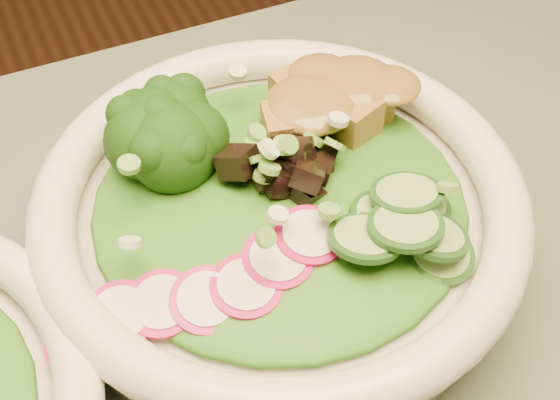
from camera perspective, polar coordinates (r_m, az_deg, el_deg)
name	(u,v)px	position (r m, az deg, el deg)	size (l,w,h in m)	color
salad_bowl	(280,224)	(0.41, 0.00, -1.78)	(0.25, 0.25, 0.07)	silver
lettuce_bed	(280,199)	(0.40, 0.00, 0.10)	(0.19, 0.19, 0.02)	#2E6515
broccoli_florets	(177,144)	(0.41, -7.55, 4.11)	(0.08, 0.07, 0.04)	black
radish_slices	(223,286)	(0.36, -4.21, -6.29)	(0.10, 0.04, 0.02)	#AD0D54
cucumber_slices	(394,229)	(0.37, 8.33, -2.10)	(0.07, 0.07, 0.03)	#93C36C
mushroom_heap	(290,167)	(0.39, 0.76, 2.45)	(0.07, 0.07, 0.04)	black
tofu_cubes	(333,114)	(0.43, 3.87, 6.29)	(0.08, 0.06, 0.03)	olive
peanut_sauce	(334,97)	(0.42, 3.96, 7.54)	(0.07, 0.05, 0.02)	brown
scallion_garnish	(280,168)	(0.38, 0.00, 2.35)	(0.18, 0.18, 0.02)	#64A73B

